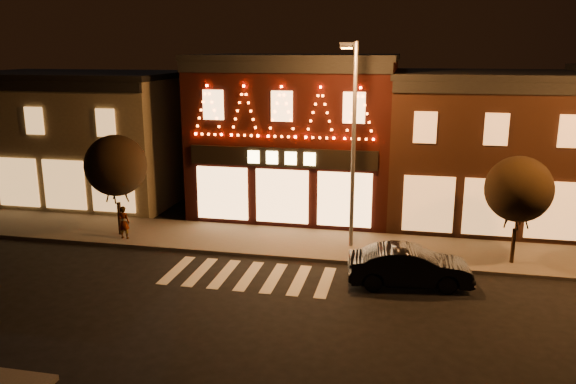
% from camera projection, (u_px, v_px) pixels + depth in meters
% --- Properties ---
extents(ground, '(120.00, 120.00, 0.00)m').
position_uv_depth(ground, '(215.00, 323.00, 18.48)').
color(ground, black).
rests_on(ground, ground).
extents(sidewalk_far, '(44.00, 4.00, 0.15)m').
position_uv_depth(sidewalk_far, '(316.00, 244.00, 25.66)').
color(sidewalk_far, '#47423D').
rests_on(sidewalk_far, ground).
extents(building_left, '(12.20, 8.28, 7.30)m').
position_uv_depth(building_left, '(80.00, 135.00, 33.49)').
color(building_left, '#6A5F4B').
rests_on(building_left, ground).
extents(building_pulp, '(10.20, 8.34, 8.30)m').
position_uv_depth(building_pulp, '(298.00, 133.00, 30.74)').
color(building_pulp, black).
rests_on(building_pulp, ground).
extents(building_right_a, '(9.20, 8.28, 7.50)m').
position_uv_depth(building_right_a, '(483.00, 147.00, 28.93)').
color(building_right_a, '#371D13').
rests_on(building_right_a, ground).
extents(streetlamp_mid, '(0.58, 2.01, 8.74)m').
position_uv_depth(streetlamp_mid, '(353.00, 131.00, 23.82)').
color(streetlamp_mid, '#59595E').
rests_on(streetlamp_mid, sidewalk_far).
extents(tree_left, '(2.80, 2.80, 4.68)m').
position_uv_depth(tree_left, '(116.00, 166.00, 26.04)').
color(tree_left, black).
rests_on(tree_left, sidewalk_far).
extents(tree_right, '(2.62, 2.62, 4.38)m').
position_uv_depth(tree_right, '(519.00, 189.00, 22.54)').
color(tree_right, black).
rests_on(tree_right, sidewalk_far).
extents(dark_sedan, '(4.69, 2.16, 1.49)m').
position_uv_depth(dark_sedan, '(409.00, 267.00, 21.22)').
color(dark_sedan, black).
rests_on(dark_sedan, ground).
extents(pedestrian, '(0.58, 0.41, 1.52)m').
position_uv_depth(pedestrian, '(124.00, 222.00, 26.07)').
color(pedestrian, gray).
rests_on(pedestrian, sidewalk_far).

